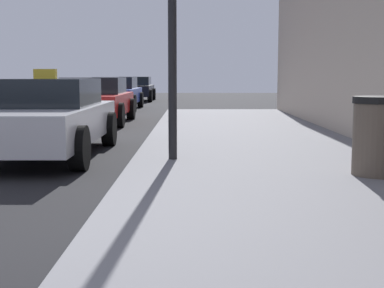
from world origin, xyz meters
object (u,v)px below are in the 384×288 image
car_silver (43,117)px  car_black (134,89)px  car_red (93,100)px  car_blue (114,93)px  trash_bin (378,136)px

car_silver → car_black: 20.51m
car_red → car_blue: (-0.27, 6.39, 0.00)m
car_red → car_black: same height
car_silver → trash_bin: bearing=150.4°
car_silver → car_black: bearing=-88.4°
car_black → car_blue: bearing=89.9°
car_silver → car_blue: size_ratio=0.96×
trash_bin → car_silver: 5.33m
trash_bin → car_black: size_ratio=0.23×
car_blue → car_red: bearing=92.4°
car_blue → car_silver: bearing=92.6°
car_red → car_blue: same height
car_silver → car_red: (-0.31, 6.50, -0.00)m
trash_bin → car_black: (-5.21, 23.13, 0.03)m
car_red → car_black: bearing=-88.9°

